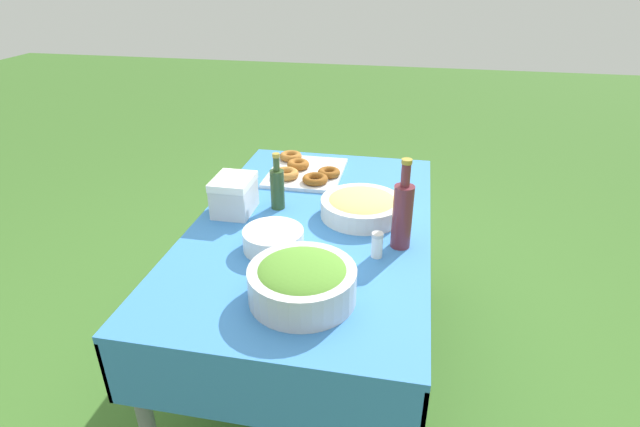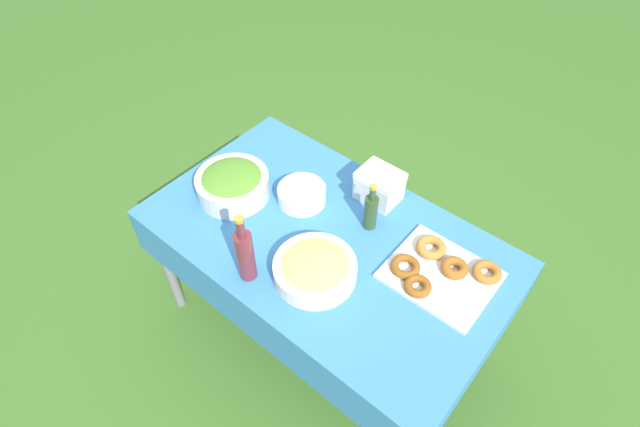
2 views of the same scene
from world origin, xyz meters
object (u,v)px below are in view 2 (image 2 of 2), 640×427
(olive_oil_bottle, at_px, (371,211))
(cooler_box, at_px, (379,186))
(wine_bottle, at_px, (245,254))
(salad_bowl, at_px, (233,183))
(donut_platter, at_px, (440,271))
(plate_stack, at_px, (302,195))
(pasta_bowl, at_px, (315,269))

(olive_oil_bottle, distance_m, cooler_box, 0.17)
(olive_oil_bottle, distance_m, wine_bottle, 0.54)
(salad_bowl, distance_m, olive_oil_bottle, 0.61)
(donut_platter, distance_m, plate_stack, 0.66)
(pasta_bowl, bearing_deg, donut_platter, -139.30)
(donut_platter, height_order, plate_stack, plate_stack)
(wine_bottle, height_order, cooler_box, wine_bottle)
(cooler_box, bearing_deg, wine_bottle, 77.81)
(pasta_bowl, height_order, plate_stack, pasta_bowl)
(plate_stack, bearing_deg, salad_bowl, 31.97)
(pasta_bowl, distance_m, donut_platter, 0.48)
(plate_stack, distance_m, olive_oil_bottle, 0.32)
(plate_stack, relative_size, olive_oil_bottle, 0.91)
(olive_oil_bottle, bearing_deg, pasta_bowl, 88.48)
(olive_oil_bottle, bearing_deg, cooler_box, -66.93)
(salad_bowl, bearing_deg, cooler_box, -142.33)
(salad_bowl, height_order, plate_stack, salad_bowl)
(pasta_bowl, xyz_separation_m, wine_bottle, (0.20, 0.16, 0.08))
(donut_platter, height_order, wine_bottle, wine_bottle)
(salad_bowl, distance_m, donut_platter, 0.94)
(donut_platter, bearing_deg, cooler_box, -23.84)
(pasta_bowl, relative_size, plate_stack, 1.52)
(pasta_bowl, distance_m, olive_oil_bottle, 0.34)
(pasta_bowl, distance_m, plate_stack, 0.40)
(salad_bowl, xyz_separation_m, donut_platter, (-0.92, -0.20, -0.04))
(salad_bowl, distance_m, cooler_box, 0.63)
(olive_oil_bottle, bearing_deg, salad_bowl, 22.05)
(donut_platter, bearing_deg, salad_bowl, 12.39)
(cooler_box, bearing_deg, olive_oil_bottle, 113.07)
(donut_platter, bearing_deg, plate_stack, 3.59)
(wine_bottle, bearing_deg, salad_bowl, -36.54)
(salad_bowl, height_order, cooler_box, cooler_box)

